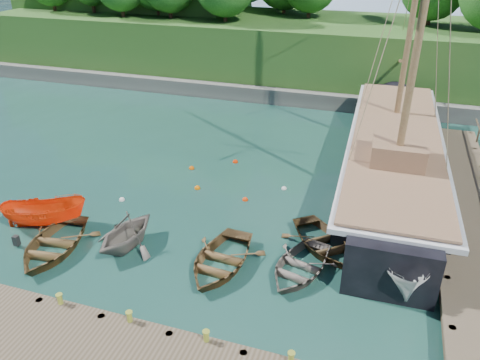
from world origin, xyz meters
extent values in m
plane|color=#183B2F|center=(0.00, 0.00, 0.00)|extent=(160.00, 160.00, 0.00)
cube|color=#4A3C2B|center=(11.50, 7.00, 0.54)|extent=(3.20, 24.00, 0.12)
cube|color=#31271A|center=(11.50, 7.00, 0.38)|extent=(3.20, 24.00, 0.20)
cylinder|color=#31271A|center=(10.20, 18.70, 0.05)|extent=(0.28, 0.28, 1.10)
cylinder|color=#31271A|center=(12.80, 18.70, 0.05)|extent=(0.28, 0.28, 1.10)
cylinder|color=olive|center=(-4.00, -5.10, 0.00)|extent=(0.26, 0.26, 0.45)
cylinder|color=olive|center=(-1.00, -5.10, 0.00)|extent=(0.26, 0.26, 0.45)
cylinder|color=olive|center=(2.00, -5.10, 0.00)|extent=(0.26, 0.26, 0.45)
imported|color=brown|center=(-7.07, -1.66, 0.00)|extent=(4.00, 5.12, 0.97)
imported|color=slate|center=(-3.95, -0.29, 0.00)|extent=(3.65, 4.04, 1.87)
imported|color=brown|center=(0.75, -0.35, 0.00)|extent=(3.58, 4.81, 0.95)
imported|color=#695F56|center=(4.18, 0.33, 0.00)|extent=(3.87, 4.74, 0.86)
imported|color=#4E391E|center=(4.86, 2.50, 0.00)|extent=(4.99, 5.21, 0.88)
imported|color=#EA390A|center=(-8.80, 0.05, 0.00)|extent=(4.51, 3.13, 1.63)
imported|color=white|center=(8.11, 1.38, 0.00)|extent=(3.39, 5.66, 2.05)
cube|color=black|center=(7.62, 10.85, 0.87)|extent=(5.65, 16.34, 3.37)
cube|color=black|center=(7.37, 21.27, 0.87)|extent=(3.02, 5.17, 3.03)
cube|color=black|center=(7.84, 1.58, 0.87)|extent=(3.79, 4.26, 3.20)
cube|color=silver|center=(7.62, 10.85, 2.49)|extent=(5.83, 21.44, 0.25)
cube|color=brown|center=(7.62, 10.85, 2.74)|extent=(5.35, 20.96, 0.12)
cube|color=brown|center=(7.70, 7.38, 3.34)|extent=(2.70, 3.06, 1.20)
cylinder|color=brown|center=(7.28, 24.93, 3.94)|extent=(0.41, 6.90, 1.69)
sphere|color=silver|center=(-6.48, 3.43, 0.00)|extent=(0.32, 0.32, 0.32)
sphere|color=#DD6500|center=(-3.00, 5.99, 0.00)|extent=(0.35, 0.35, 0.35)
sphere|color=red|center=(0.06, 5.57, 0.00)|extent=(0.32, 0.32, 0.32)
sphere|color=silver|center=(1.82, 7.51, 0.00)|extent=(0.31, 0.31, 0.31)
sphere|color=#CE4E00|center=(-4.36, 8.30, 0.00)|extent=(0.34, 0.34, 0.34)
sphere|color=red|center=(-2.03, 10.06, 0.00)|extent=(0.35, 0.35, 0.35)
cube|color=#474744|center=(-8.00, 24.00, 0.60)|extent=(50.00, 4.00, 1.40)
cube|color=#295119|center=(-8.00, 30.00, 3.00)|extent=(50.00, 14.00, 6.00)
cube|color=#295119|center=(-22.00, 34.00, 5.00)|extent=(24.00, 12.00, 10.00)
cylinder|color=#382616|center=(-16.10, 28.11, 6.70)|extent=(0.36, 0.36, 1.40)
cylinder|color=#382616|center=(-14.18, 26.81, 6.70)|extent=(0.36, 0.36, 1.40)
cylinder|color=#382616|center=(-27.79, 27.27, 6.70)|extent=(0.36, 0.36, 1.40)
cylinder|color=#382616|center=(-25.58, 30.32, 6.70)|extent=(0.36, 0.36, 1.40)
cylinder|color=#382616|center=(-1.61, 31.21, 6.70)|extent=(0.36, 0.36, 1.40)
cylinder|color=#382616|center=(-10.15, 30.20, 6.70)|extent=(0.36, 0.36, 1.40)
cylinder|color=#382616|center=(-4.58, 33.35, 6.70)|extent=(0.36, 0.36, 1.40)
cylinder|color=#382616|center=(-8.51, 26.55, 6.70)|extent=(0.36, 0.36, 1.40)
cylinder|color=#382616|center=(9.27, 30.39, 6.70)|extent=(0.36, 0.36, 1.40)
cylinder|color=#382616|center=(-17.91, 31.40, 6.70)|extent=(0.36, 0.36, 1.40)
cylinder|color=#382616|center=(-23.27, 27.64, 6.70)|extent=(0.36, 0.36, 1.40)
cylinder|color=#382616|center=(-19.61, 31.47, 6.70)|extent=(0.36, 0.36, 1.40)
cylinder|color=#382616|center=(-5.73, 38.37, 6.70)|extent=(0.36, 0.36, 1.40)
cylinder|color=#382616|center=(-11.90, 31.02, 6.70)|extent=(0.36, 0.36, 1.40)
cylinder|color=#382616|center=(-22.89, 29.25, 6.70)|extent=(0.36, 0.36, 1.40)
cylinder|color=#382616|center=(-18.91, 26.06, 6.70)|extent=(0.36, 0.36, 1.40)
camera|label=1|loc=(6.77, -15.96, 13.12)|focal=35.00mm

